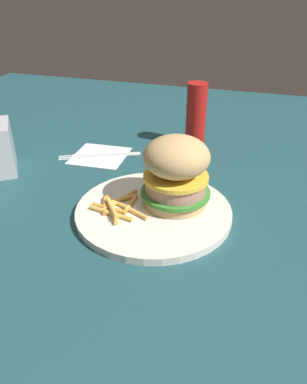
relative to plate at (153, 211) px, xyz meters
The scene contains 7 objects.
ground_plane 0.03m from the plate, 49.68° to the right, with size 1.60×1.60×0.00m, color #1E474C.
plate is the anchor object (origin of this frame).
sandwich 0.07m from the plate, 134.93° to the left, with size 0.11×0.11×0.11m.
fries_pile 0.06m from the plate, 71.24° to the right, with size 0.10×0.10×0.01m.
napkin 0.25m from the plate, 135.83° to the right, with size 0.11×0.11×0.00m, color white.
fork 0.25m from the plate, 135.49° to the right, with size 0.09×0.16×0.00m.
ketchup_bottle 0.31m from the plate, behind, with size 0.04×0.04×0.14m, color #B21914.
Camera 1 is at (0.46, 0.17, 0.34)m, focal length 35.35 mm.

